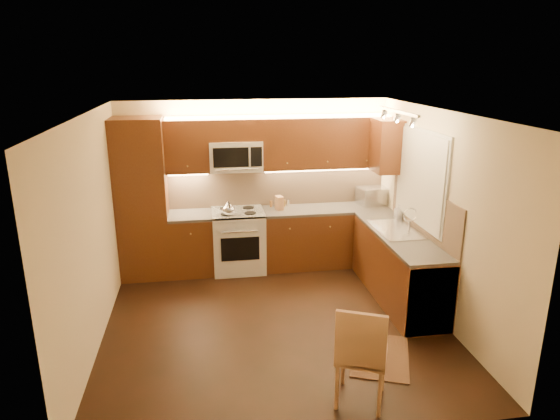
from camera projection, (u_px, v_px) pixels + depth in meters
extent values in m
cube|color=black|center=(275.00, 322.00, 6.01)|extent=(4.00, 4.00, 0.01)
cube|color=beige|center=(274.00, 113.00, 5.29)|extent=(4.00, 4.00, 0.01)
cube|color=beige|center=(255.00, 183.00, 7.54)|extent=(4.00, 0.01, 2.50)
cube|color=beige|center=(313.00, 307.00, 3.76)|extent=(4.00, 0.01, 2.50)
cube|color=beige|center=(91.00, 234.00, 5.35)|extent=(0.01, 4.00, 2.50)
cube|color=beige|center=(439.00, 216.00, 5.95)|extent=(0.01, 4.00, 2.50)
cube|color=#4D2310|center=(142.00, 199.00, 7.04)|extent=(0.70, 0.60, 2.30)
cube|color=#4D2310|center=(192.00, 244.00, 7.35)|extent=(0.62, 0.60, 0.86)
cube|color=#343230|center=(190.00, 215.00, 7.22)|extent=(0.62, 0.60, 0.04)
cube|color=#4D2310|center=(325.00, 237.00, 7.65)|extent=(1.92, 0.60, 0.86)
cube|color=#343230|center=(326.00, 209.00, 7.52)|extent=(1.92, 0.60, 0.04)
cube|color=#4D2310|center=(398.00, 268.00, 6.52)|extent=(0.60, 2.00, 0.86)
cube|color=#343230|center=(400.00, 235.00, 6.39)|extent=(0.60, 2.00, 0.04)
cube|color=silver|center=(421.00, 291.00, 5.86)|extent=(0.58, 0.60, 0.84)
cube|color=#A28163|center=(278.00, 186.00, 7.60)|extent=(3.30, 0.02, 0.60)
cube|color=#A28163|center=(424.00, 211.00, 6.34)|extent=(0.02, 2.00, 0.60)
cube|color=#4D2310|center=(187.00, 146.00, 7.05)|extent=(0.62, 0.35, 0.75)
cube|color=#4D2310|center=(326.00, 142.00, 7.35)|extent=(1.92, 0.35, 0.75)
cube|color=#4D2310|center=(235.00, 129.00, 7.09)|extent=(0.76, 0.35, 0.31)
cube|color=#4D2310|center=(387.00, 146.00, 7.07)|extent=(0.35, 0.50, 0.75)
cube|color=silver|center=(421.00, 177.00, 6.37)|extent=(0.03, 1.44, 1.24)
cube|color=silver|center=(420.00, 178.00, 6.37)|extent=(0.02, 1.36, 1.16)
cube|color=silver|center=(398.00, 111.00, 5.91)|extent=(0.04, 1.20, 0.03)
cube|color=silver|center=(373.00, 196.00, 7.68)|extent=(0.49, 0.40, 0.27)
cube|color=#9B7146|center=(279.00, 203.00, 7.40)|extent=(0.12, 0.17, 0.20)
cylinder|color=silver|center=(288.00, 203.00, 7.60)|extent=(0.05, 0.05, 0.10)
cylinder|color=brown|center=(271.00, 204.00, 7.55)|extent=(0.04, 0.04, 0.10)
cylinder|color=silver|center=(275.00, 203.00, 7.57)|extent=(0.05, 0.05, 0.10)
cylinder|color=olive|center=(284.00, 203.00, 7.58)|extent=(0.05, 0.05, 0.10)
imported|color=silver|center=(398.00, 211.00, 7.02)|extent=(0.10, 0.10, 0.20)
cube|color=black|center=(380.00, 356.00, 5.31)|extent=(0.87, 1.04, 0.01)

